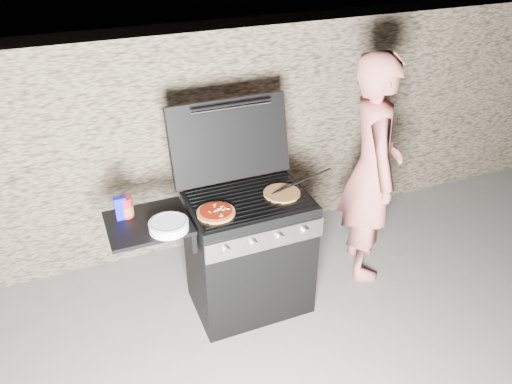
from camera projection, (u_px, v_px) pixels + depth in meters
name	position (u px, v px, depth m)	size (l,w,h in m)	color
ground	(250.00, 302.00, 3.75)	(50.00, 50.00, 0.00)	slate
stone_wall	(202.00, 138.00, 4.12)	(8.00, 0.35, 1.80)	gray
gas_grill	(216.00, 262.00, 3.43)	(1.34, 0.79, 0.91)	black
pizza_topped	(216.00, 212.00, 3.12)	(0.24, 0.24, 0.03)	#AA7941
pizza_plain	(282.00, 193.00, 3.33)	(0.25, 0.25, 0.01)	#C78247
sauce_jar	(126.00, 207.00, 3.08)	(0.09, 0.09, 0.13)	#A5111E
blue_carton	(121.00, 208.00, 3.05)	(0.07, 0.04, 0.15)	#0C0FBF
plate_stack	(169.00, 226.00, 2.98)	(0.24, 0.24, 0.05)	white
person	(372.00, 170.00, 3.68)	(0.64, 0.42, 1.77)	#CE6C61
tongs	(299.00, 181.00, 3.37)	(0.01, 0.01, 0.50)	black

